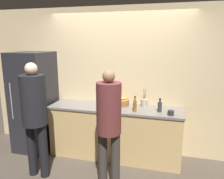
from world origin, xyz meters
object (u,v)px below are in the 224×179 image
(person_left, at_px, (34,110))
(fruit_bowl, at_px, (121,102))
(bottle_dark, at_px, (160,107))
(bottle_clear, at_px, (101,105))
(refrigerator, at_px, (35,102))
(bottle_amber, at_px, (135,106))
(utensil_crock, at_px, (144,102))
(person_center, at_px, (109,120))
(cup_black, at_px, (171,113))

(person_left, xyz_separation_m, fruit_bowl, (1.05, 0.99, -0.07))
(person_left, bearing_deg, bottle_dark, 24.52)
(person_left, bearing_deg, bottle_clear, 39.48)
(refrigerator, bearing_deg, bottle_amber, -3.04)
(utensil_crock, bearing_deg, bottle_amber, -109.18)
(bottle_amber, height_order, bottle_dark, bottle_amber)
(person_center, bearing_deg, bottle_clear, 116.79)
(cup_black, bearing_deg, person_left, -160.61)
(refrigerator, xyz_separation_m, bottle_clear, (1.34, -0.15, 0.08))
(fruit_bowl, bearing_deg, bottle_amber, -44.55)
(bottle_amber, relative_size, bottle_clear, 1.16)
(person_center, xyz_separation_m, bottle_amber, (0.25, 0.65, 0.03))
(fruit_bowl, bearing_deg, person_center, -87.23)
(bottle_clear, bearing_deg, refrigerator, 173.68)
(person_left, bearing_deg, cup_black, 19.39)
(person_center, xyz_separation_m, fruit_bowl, (-0.05, 0.94, -0.01))
(refrigerator, relative_size, bottle_dark, 8.23)
(person_left, relative_size, bottle_clear, 7.85)
(utensil_crock, bearing_deg, bottle_dark, -41.55)
(person_center, distance_m, cup_black, 1.01)
(refrigerator, bearing_deg, bottle_clear, -6.32)
(fruit_bowl, bearing_deg, refrigerator, -173.29)
(bottle_dark, bearing_deg, bottle_amber, -167.24)
(bottle_clear, bearing_deg, cup_black, 0.80)
(person_left, xyz_separation_m, cup_black, (1.90, 0.67, -0.09))
(fruit_bowl, height_order, bottle_amber, bottle_amber)
(fruit_bowl, xyz_separation_m, bottle_dark, (0.68, -0.20, 0.03))
(person_center, bearing_deg, bottle_amber, 69.08)
(cup_black, bearing_deg, fruit_bowl, 159.27)
(fruit_bowl, relative_size, bottle_clear, 1.33)
(bottle_dark, bearing_deg, utensil_crock, 138.45)
(utensil_crock, bearing_deg, bottle_clear, -150.59)
(person_left, bearing_deg, refrigerator, 124.39)
(utensil_crock, bearing_deg, cup_black, -39.10)
(refrigerator, relative_size, utensil_crock, 6.02)
(person_left, distance_m, bottle_dark, 1.90)
(refrigerator, xyz_separation_m, fruit_bowl, (1.60, 0.19, 0.05))
(refrigerator, bearing_deg, person_left, -55.61)
(person_center, distance_m, bottle_clear, 0.67)
(person_left, height_order, person_center, person_left)
(cup_black, bearing_deg, bottle_amber, 176.63)
(refrigerator, xyz_separation_m, bottle_dark, (2.28, -0.01, 0.09))
(fruit_bowl, bearing_deg, utensil_crock, 5.32)
(bottle_amber, bearing_deg, fruit_bowl, 135.45)
(person_center, xyz_separation_m, cup_black, (0.81, 0.62, -0.03))
(person_center, xyz_separation_m, utensil_crock, (0.36, 0.98, 0.00))
(bottle_amber, height_order, bottle_clear, bottle_amber)
(fruit_bowl, xyz_separation_m, bottle_amber, (0.29, -0.29, 0.05))
(refrigerator, xyz_separation_m, person_center, (1.65, -0.75, 0.07))
(fruit_bowl, relative_size, bottle_dark, 1.32)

